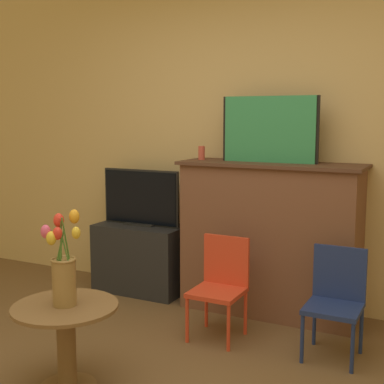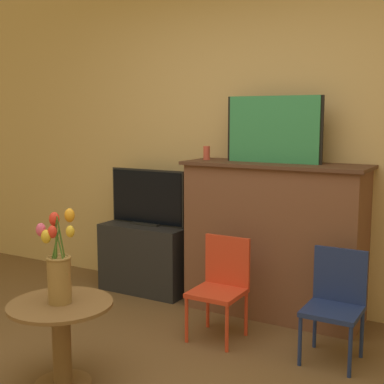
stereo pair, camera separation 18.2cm
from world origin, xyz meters
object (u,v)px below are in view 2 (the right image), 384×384
Objects in this scene: chair_red at (221,282)px; vase_tulips at (59,268)px; tv_monitor at (147,198)px; chair_blue at (335,299)px; painting at (273,130)px.

chair_red is 1.31× the size of vase_tulips.
vase_tulips is (0.54, -1.62, -0.12)m from tv_monitor.
chair_blue is at bearing 42.35° from vase_tulips.
tv_monitor is at bearing 108.31° from vase_tulips.
chair_red is at bearing -102.52° from painting.
tv_monitor is 1.72m from vase_tulips.
chair_blue is (1.76, -0.51, -0.43)m from tv_monitor.
painting is 1.18m from chair_red.
painting is at bearing 70.39° from vase_tulips.
chair_red and chair_blue have the same top height.
painting is at bearing 140.37° from chair_blue.
vase_tulips is (-1.22, -1.11, 0.30)m from chair_blue.
chair_blue is 1.31× the size of vase_tulips.
chair_red is 1.00× the size of chair_blue.
painting reaches higher than chair_blue.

